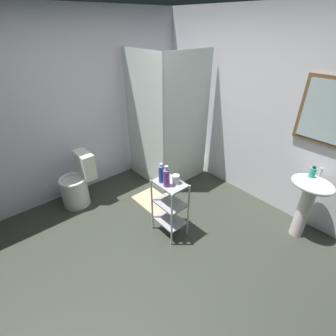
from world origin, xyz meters
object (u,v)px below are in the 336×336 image
shower_stall (166,151)px  hand_soap_bottle (313,172)px  pedestal_sink (309,196)px  storage_cart (170,204)px  conditioner_bottle_purple (166,177)px  bath_mat (154,201)px  rinse_cup (176,179)px  shampoo_bottle_blue (161,174)px  toilet (77,184)px

shower_stall → hand_soap_bottle: 2.13m
pedestal_sink → storage_cart: bearing=-132.2°
hand_soap_bottle → conditioner_bottle_purple: bearing=-128.3°
storage_cart → bath_mat: storage_cart is taller
pedestal_sink → rinse_cup: rinse_cup is taller
conditioner_bottle_purple → bath_mat: 1.08m
shampoo_bottle_blue → conditioner_bottle_purple: bearing=-2.5°
pedestal_sink → hand_soap_bottle: bearing=154.7°
toilet → conditioner_bottle_purple: (1.32, 0.54, 0.53)m
toilet → bath_mat: size_ratio=1.27×
conditioner_bottle_purple → rinse_cup: 0.13m
toilet → bath_mat: 1.11m
toilet → rinse_cup: rinse_cup is taller
toilet → conditioner_bottle_purple: conditioner_bottle_purple is taller
pedestal_sink → toilet: 2.97m
storage_cart → hand_soap_bottle: size_ratio=5.52×
storage_cart → bath_mat: bearing=160.7°
conditioner_bottle_purple → shampoo_bottle_blue: (-0.09, 0.00, -0.00)m
shower_stall → shampoo_bottle_blue: 1.38m
pedestal_sink → shampoo_bottle_blue: (-1.14, -1.24, 0.27)m
pedestal_sink → conditioner_bottle_purple: (-1.05, -1.24, 0.27)m
pedestal_sink → shower_stall: bearing=-171.0°
pedestal_sink → conditioner_bottle_purple: bearing=-130.2°
storage_cart → bath_mat: (-0.60, 0.21, -0.43)m
rinse_cup → conditioner_bottle_purple: bearing=-104.0°
shower_stall → toilet: size_ratio=2.63×
shampoo_bottle_blue → rinse_cup: size_ratio=2.34×
shower_stall → storage_cart: shower_stall is taller
toilet → hand_soap_bottle: bearing=37.9°
conditioner_bottle_purple → shampoo_bottle_blue: bearing=177.5°
pedestal_sink → bath_mat: 2.01m
pedestal_sink → conditioner_bottle_purple: size_ratio=3.24×
pedestal_sink → toilet: bearing=-143.1°
shower_stall → toilet: bearing=-100.0°
toilet → conditioner_bottle_purple: 1.52m
toilet → shampoo_bottle_blue: size_ratio=3.19×
toilet → rinse_cup: 1.57m
storage_cart → bath_mat: size_ratio=1.23×
storage_cart → pedestal_sink: bearing=47.8°
shampoo_bottle_blue → toilet: bearing=-156.2°
hand_soap_bottle → shower_stall: bearing=-170.2°
shower_stall → conditioner_bottle_purple: shower_stall is taller
storage_cart → rinse_cup: 0.36m
conditioner_bottle_purple → rinse_cup: (0.03, 0.11, -0.06)m
hand_soap_bottle → shampoo_bottle_blue: size_ratio=0.56×
hand_soap_bottle → shampoo_bottle_blue: shampoo_bottle_blue is taller
shower_stall → pedestal_sink: size_ratio=2.47×
storage_cart → hand_soap_bottle: bearing=49.7°
bath_mat → pedestal_sink: bearing=30.1°
toilet → rinse_cup: (1.34, 0.65, 0.48)m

